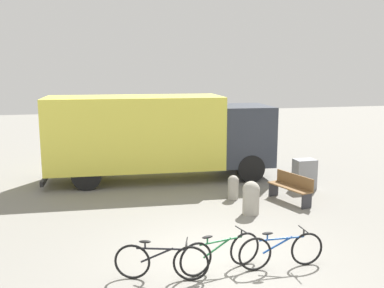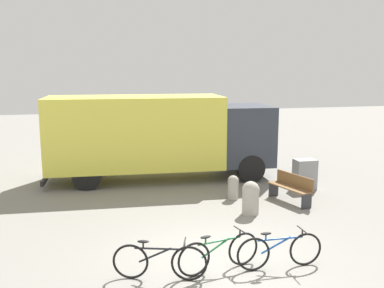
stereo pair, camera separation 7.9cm
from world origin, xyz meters
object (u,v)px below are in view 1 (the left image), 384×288
Objects in this scene: delivery_truck at (158,133)px; park_bench at (291,187)px; utility_box at (304,174)px; bicycle_far at (281,250)px; bollard_far_bench at (233,186)px; bicycle_middle at (221,253)px; bicycle_near at (161,261)px; bollard_near_bench at (251,197)px.

delivery_truck is 4.92m from park_bench.
bicycle_far is at bearing -122.90° from utility_box.
utility_box reaches higher than bollard_far_bench.
bollard_far_bench is at bearing 50.90° from park_bench.
delivery_truck is at bearing 121.91° from bollard_far_bench.
delivery_truck is 10.98× the size of bollard_far_bench.
delivery_truck is at bearing 100.46° from bicycle_far.
delivery_truck reaches higher than bollard_far_bench.
bollard_far_bench is (1.75, -2.82, -1.22)m from delivery_truck.
utility_box is at bearing 35.06° from bicycle_middle.
bicycle_middle and bicycle_far have the same top height.
bicycle_middle is (-3.29, -3.58, -0.08)m from park_bench.
bicycle_near is at bearing 171.62° from bicycle_middle.
delivery_truck is at bearing 77.58° from bicycle_middle.
bollard_near_bench is at bearing 99.02° from park_bench.
bollard_near_bench is 1.37m from bollard_far_bench.
utility_box reaches higher than bicycle_near.
bollard_near_bench is at bearing -63.27° from delivery_truck.
bollard_near_bench is at bearing -144.20° from utility_box.
delivery_truck is 5.04m from utility_box.
park_bench is (3.29, -3.47, -1.17)m from delivery_truck.
park_bench is 1.58× the size of utility_box.
delivery_truck is 5.15× the size of park_bench.
park_bench is 0.89× the size of bicycle_middle.
bollard_far_bench is at bearing 90.31° from bollard_near_bench.
utility_box reaches higher than park_bench.
bicycle_near is 1.87× the size of bollard_near_bench.
bicycle_near reaches higher than bollard_far_bench.
park_bench is at bearing 61.80° from bicycle_far.
bollard_far_bench is at bearing -54.18° from delivery_truck.
delivery_truck reaches higher than bollard_near_bench.
park_bench is 5.77m from bicycle_near.
bollard_near_bench is at bearing 80.13° from bicycle_far.
park_bench is 1.53m from utility_box.
bollard_near_bench is at bearing 46.00° from bicycle_middle.
delivery_truck is 4.58× the size of bicycle_middle.
utility_box reaches higher than bollard_near_bench.
park_bench is at bearing 25.15° from bollard_near_bench.
bicycle_middle is 1.17m from bicycle_far.
bicycle_far is (1.16, -7.23, -1.25)m from delivery_truck.
bicycle_far is at bearing -101.23° from bollard_near_bench.
delivery_truck is 7.43m from bicycle_far.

